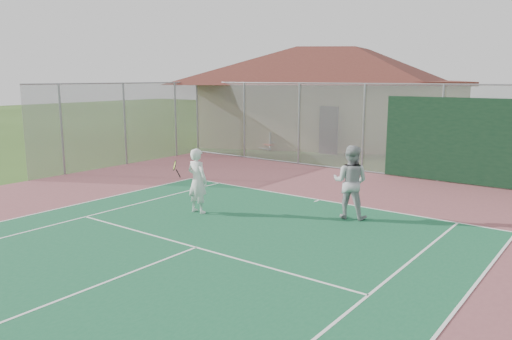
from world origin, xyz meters
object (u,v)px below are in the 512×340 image
at_px(clubhouse, 333,86).
at_px(player_grey_back, 350,183).
at_px(player_white_front, 197,181).
at_px(bleachers, 262,138).

relative_size(clubhouse, player_grey_back, 8.92).
bearing_deg(player_white_front, bleachers, -60.07).
bearing_deg(bleachers, clubhouse, 86.52).
bearing_deg(player_grey_back, bleachers, -56.39).
relative_size(clubhouse, player_white_front, 9.67).
xyz_separation_m(bleachers, player_white_front, (6.39, -11.74, 0.40)).
bearing_deg(player_white_front, clubhouse, -72.79).
bearing_deg(player_grey_back, player_white_front, 17.41).
xyz_separation_m(clubhouse, bleachers, (-1.77, -4.55, -2.74)).
height_order(clubhouse, bleachers, clubhouse).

